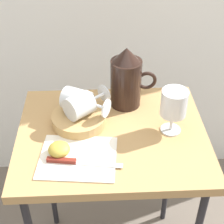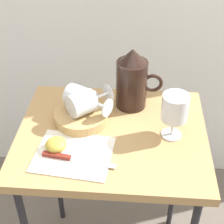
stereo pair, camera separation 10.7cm
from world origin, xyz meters
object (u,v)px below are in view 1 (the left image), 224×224
(basket_tray, at_px, (79,119))
(apple_half_left, at_px, (59,149))
(pitcher, at_px, (126,82))
(knife, at_px, (73,162))
(wine_glass_upright, at_px, (173,104))
(wine_glass_tipped_near, at_px, (78,100))
(table, at_px, (112,149))
(wine_glass_tipped_far, at_px, (81,105))

(basket_tray, relative_size, apple_half_left, 2.72)
(pitcher, distance_m, knife, 0.34)
(basket_tray, height_order, wine_glass_upright, wine_glass_upright)
(basket_tray, xyz_separation_m, pitcher, (0.16, 0.10, 0.07))
(pitcher, relative_size, wine_glass_tipped_near, 1.31)
(wine_glass_tipped_near, distance_m, knife, 0.22)
(table, height_order, wine_glass_tipped_near, wine_glass_tipped_near)
(wine_glass_upright, bearing_deg, wine_glass_tipped_near, 166.11)
(table, bearing_deg, wine_glass_tipped_far, 152.59)
(table, distance_m, wine_glass_tipped_near, 0.19)
(basket_tray, xyz_separation_m, wine_glass_tipped_near, (-0.00, 0.03, 0.06))
(wine_glass_tipped_far, xyz_separation_m, knife, (-0.02, -0.18, -0.06))
(table, bearing_deg, basket_tray, 154.83)
(basket_tray, bearing_deg, wine_glass_upright, -8.76)
(wine_glass_upright, relative_size, knife, 0.68)
(wine_glass_upright, bearing_deg, pitcher, 131.62)
(basket_tray, distance_m, pitcher, 0.20)
(apple_half_left, distance_m, knife, 0.06)
(knife, bearing_deg, pitcher, 58.85)
(pitcher, distance_m, apple_half_left, 0.33)
(wine_glass_tipped_far, distance_m, knife, 0.20)
(wine_glass_upright, relative_size, wine_glass_tipped_far, 0.96)
(table, bearing_deg, apple_half_left, -149.24)
(pitcher, bearing_deg, wine_glass_tipped_far, -146.03)
(wine_glass_upright, distance_m, knife, 0.35)
(wine_glass_upright, xyz_separation_m, wine_glass_tipped_near, (-0.29, 0.07, -0.03))
(pitcher, xyz_separation_m, wine_glass_tipped_near, (-0.16, -0.08, -0.02))
(apple_half_left, bearing_deg, knife, -43.46)
(wine_glass_tipped_near, distance_m, apple_half_left, 0.19)
(pitcher, relative_size, knife, 0.99)
(wine_glass_tipped_far, height_order, knife, wine_glass_tipped_far)
(table, relative_size, apple_half_left, 11.46)
(wine_glass_upright, height_order, knife, wine_glass_upright)
(table, bearing_deg, pitcher, 69.98)
(pitcher, xyz_separation_m, knife, (-0.17, -0.29, -0.08))
(wine_glass_upright, distance_m, wine_glass_tipped_far, 0.29)
(apple_half_left, bearing_deg, wine_glass_tipped_near, 72.60)
(basket_tray, relative_size, wine_glass_tipped_far, 1.14)
(wine_glass_upright, distance_m, wine_glass_tipped_near, 0.30)
(wine_glass_upright, height_order, wine_glass_tipped_near, wine_glass_upright)
(pitcher, relative_size, wine_glass_tipped_far, 1.40)
(wine_glass_tipped_near, bearing_deg, table, -36.08)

